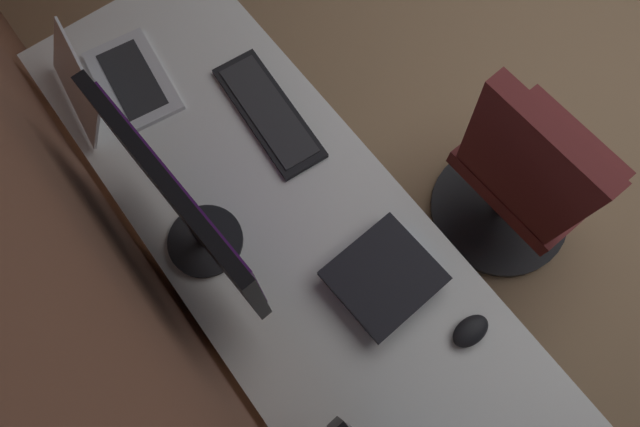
% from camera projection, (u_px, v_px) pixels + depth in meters
% --- Properties ---
extents(wall_back, '(5.08, 0.10, 2.60)m').
position_uv_depth(wall_back, '(121.00, 374.00, 0.74)').
color(wall_back, brown).
rests_on(wall_back, ground).
extents(desk, '(2.06, 0.65, 0.73)m').
position_uv_depth(desk, '(306.00, 259.00, 1.46)').
color(desk, white).
rests_on(desk, ground).
extents(drawer_pedestal, '(0.40, 0.51, 0.69)m').
position_uv_depth(drawer_pedestal, '(281.00, 260.00, 1.78)').
color(drawer_pedestal, white).
rests_on(drawer_pedestal, ground).
extents(monitor_primary, '(0.56, 0.20, 0.45)m').
position_uv_depth(monitor_primary, '(183.00, 207.00, 1.16)').
color(monitor_primary, black).
rests_on(monitor_primary, desk).
extents(laptop_leftmost, '(0.35, 0.32, 0.18)m').
position_uv_depth(laptop_leftmost, '(111.00, 82.00, 1.52)').
color(laptop_leftmost, silver).
rests_on(laptop_leftmost, desk).
extents(keyboard_main, '(0.43, 0.17, 0.02)m').
position_uv_depth(keyboard_main, '(269.00, 112.00, 1.53)').
color(keyboard_main, black).
rests_on(keyboard_main, desk).
extents(mouse_main, '(0.06, 0.10, 0.03)m').
position_uv_depth(mouse_main, '(471.00, 331.00, 1.31)').
color(mouse_main, black).
rests_on(mouse_main, desk).
extents(book_stack_near, '(0.24, 0.26, 0.06)m').
position_uv_depth(book_stack_near, '(384.00, 277.00, 1.34)').
color(book_stack_near, '#38669E').
rests_on(book_stack_near, desk).
extents(office_chair, '(0.56, 0.56, 0.97)m').
position_uv_depth(office_chair, '(523.00, 180.00, 1.76)').
color(office_chair, maroon).
rests_on(office_chair, ground).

